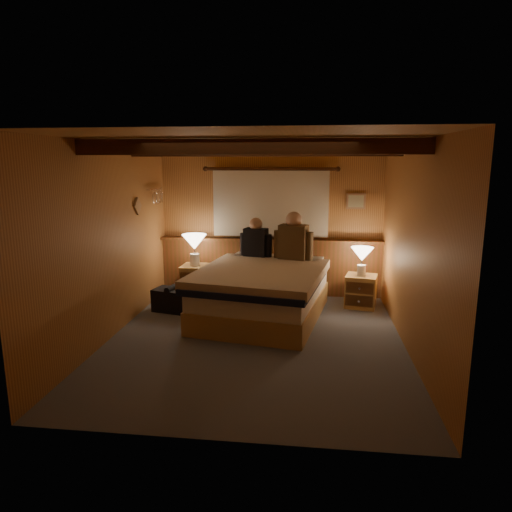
% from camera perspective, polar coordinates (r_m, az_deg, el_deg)
% --- Properties ---
extents(floor, '(4.20, 4.20, 0.00)m').
position_cam_1_polar(floor, '(5.74, -0.10, -10.44)').
color(floor, slate).
rests_on(floor, ground).
extents(ceiling, '(4.20, 4.20, 0.00)m').
position_cam_1_polar(ceiling, '(5.32, -0.11, 14.27)').
color(ceiling, tan).
rests_on(ceiling, wall_back).
extents(wall_back, '(3.60, 0.00, 3.60)m').
position_cam_1_polar(wall_back, '(7.46, 1.85, 4.30)').
color(wall_back, '#B97E42').
rests_on(wall_back, floor).
extents(wall_left, '(0.00, 4.20, 4.20)m').
position_cam_1_polar(wall_left, '(5.89, -17.77, 1.75)').
color(wall_left, '#B97E42').
rests_on(wall_left, floor).
extents(wall_right, '(0.00, 4.20, 4.20)m').
position_cam_1_polar(wall_right, '(5.48, 18.91, 0.97)').
color(wall_right, '#B97E42').
rests_on(wall_right, floor).
extents(wall_front, '(3.60, 0.00, 3.60)m').
position_cam_1_polar(wall_front, '(3.38, -4.42, -4.88)').
color(wall_front, '#B97E42').
rests_on(wall_front, floor).
extents(wainscot, '(3.60, 0.23, 0.94)m').
position_cam_1_polar(wainscot, '(7.53, 1.77, -1.17)').
color(wainscot, brown).
rests_on(wainscot, wall_back).
extents(curtain_window, '(2.18, 0.09, 1.11)m').
position_cam_1_polar(curtain_window, '(7.36, 1.82, 6.71)').
color(curtain_window, '#482112').
rests_on(curtain_window, wall_back).
extents(ceiling_beams, '(3.60, 1.65, 0.16)m').
position_cam_1_polar(ceiling_beams, '(5.46, 0.09, 13.26)').
color(ceiling_beams, '#482112').
rests_on(ceiling_beams, ceiling).
extents(coat_rail, '(0.05, 0.55, 0.24)m').
position_cam_1_polar(coat_rail, '(7.26, -12.27, 7.54)').
color(coat_rail, silver).
rests_on(coat_rail, wall_left).
extents(framed_print, '(0.30, 0.04, 0.25)m').
position_cam_1_polar(framed_print, '(7.41, 12.38, 6.70)').
color(framed_print, '#A17550').
rests_on(framed_print, wall_back).
extents(bed, '(1.94, 2.35, 0.72)m').
position_cam_1_polar(bed, '(6.41, 0.80, -4.49)').
color(bed, '#AD7C4A').
rests_on(bed, floor).
extents(nightstand_left, '(0.51, 0.46, 0.54)m').
position_cam_1_polar(nightstand_left, '(7.39, -7.30, -3.22)').
color(nightstand_left, '#AD7C4A').
rests_on(nightstand_left, floor).
extents(nightstand_right, '(0.52, 0.48, 0.49)m').
position_cam_1_polar(nightstand_right, '(7.09, 12.96, -4.30)').
color(nightstand_right, '#AD7C4A').
rests_on(nightstand_right, floor).
extents(lamp_left, '(0.39, 0.39, 0.50)m').
position_cam_1_polar(lamp_left, '(7.24, -7.71, 1.52)').
color(lamp_left, white).
rests_on(lamp_left, nightstand_left).
extents(lamp_right, '(0.33, 0.33, 0.43)m').
position_cam_1_polar(lamp_right, '(6.94, 13.11, 0.01)').
color(lamp_right, white).
rests_on(lamp_right, nightstand_right).
extents(person_left, '(0.51, 0.28, 0.63)m').
position_cam_1_polar(person_left, '(7.08, -0.02, 1.95)').
color(person_left, black).
rests_on(person_left, bed).
extents(person_right, '(0.60, 0.34, 0.74)m').
position_cam_1_polar(person_right, '(6.88, 4.70, 2.06)').
color(person_right, '#47331C').
rests_on(person_right, bed).
extents(duffel_bag, '(0.61, 0.45, 0.39)m').
position_cam_1_polar(duffel_bag, '(6.85, -10.35, -5.37)').
color(duffel_bag, black).
rests_on(duffel_bag, floor).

